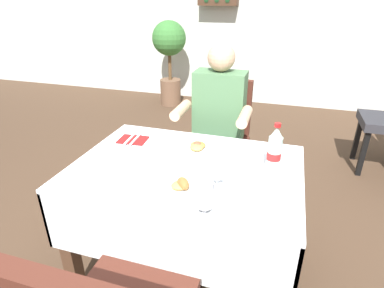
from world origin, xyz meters
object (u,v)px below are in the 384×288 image
beer_glass_middle (205,190)px  napkin_cutlery_set (133,140)px  main_dining_table (187,193)px  beer_glass_left (218,164)px  cola_bottle_primary (275,150)px  chair_far_diner_seat (219,137)px  potted_plant_corner (169,52)px  plate_far_diner (198,148)px  seated_diner_far (217,123)px  plate_near_camera (181,187)px

beer_glass_middle → napkin_cutlery_set: beer_glass_middle is taller
main_dining_table → beer_glass_left: (0.19, -0.12, 0.27)m
beer_glass_left → cola_bottle_primary: (0.24, 0.20, 0.01)m
beer_glass_middle → cola_bottle_primary: bearing=61.7°
chair_far_diner_seat → potted_plant_corner: bearing=119.3°
beer_glass_middle → potted_plant_corner: size_ratio=0.19×
plate_far_diner → napkin_cutlery_set: (-0.42, 0.01, -0.01)m
seated_diner_far → beer_glass_left: 0.85m
plate_near_camera → potted_plant_corner: bearing=111.7°
plate_far_diner → potted_plant_corner: bearing=113.9°
seated_diner_far → main_dining_table: bearing=-90.3°
cola_bottle_primary → seated_diner_far: bearing=124.9°
chair_far_diner_seat → beer_glass_left: size_ratio=4.80×
napkin_cutlery_set → cola_bottle_primary: bearing=-7.7°
cola_bottle_primary → potted_plant_corner: 3.42m
main_dining_table → potted_plant_corner: (-1.26, 3.06, 0.23)m
beer_glass_middle → seated_diner_far: bearing=100.1°
chair_far_diner_seat → seated_diner_far: (0.00, -0.11, 0.16)m
main_dining_table → beer_glass_left: size_ratio=5.84×
main_dining_table → beer_glass_left: bearing=-31.4°
cola_bottle_primary → napkin_cutlery_set: size_ratio=1.32×
plate_near_camera → napkin_cutlery_set: (-0.46, 0.43, -0.01)m
seated_diner_far → cola_bottle_primary: 0.76m
chair_far_diner_seat → napkin_cutlery_set: size_ratio=5.02×
seated_diner_far → plate_far_diner: seated_diner_far is taller
plate_near_camera → beer_glass_left: bearing=36.9°
main_dining_table → seated_diner_far: 0.72m
main_dining_table → beer_glass_left: 0.35m
cola_bottle_primary → beer_glass_left: bearing=-139.9°
plate_near_camera → cola_bottle_primary: size_ratio=0.99×
main_dining_table → napkin_cutlery_set: napkin_cutlery_set is taller
seated_diner_far → beer_glass_left: bearing=-77.2°
main_dining_table → plate_far_diner: (0.01, 0.19, 0.18)m
plate_far_diner → beer_glass_left: 0.37m
potted_plant_corner → napkin_cutlery_set: bearing=-73.5°
main_dining_table → cola_bottle_primary: size_ratio=4.61×
seated_diner_far → cola_bottle_primary: seated_diner_far is taller
seated_diner_far → cola_bottle_primary: (0.43, -0.62, 0.14)m
napkin_cutlery_set → seated_diner_far: bearing=50.3°
seated_diner_far → napkin_cutlery_set: bearing=-129.7°
beer_glass_left → main_dining_table: bearing=148.6°
beer_glass_middle → napkin_cutlery_set: (-0.61, 0.56, -0.11)m
main_dining_table → seated_diner_far: seated_diner_far is taller
napkin_cutlery_set → chair_far_diner_seat: bearing=56.0°
beer_glass_middle → cola_bottle_primary: 0.50m
main_dining_table → beer_glass_middle: (0.19, -0.36, 0.29)m
main_dining_table → chair_far_diner_seat: chair_far_diner_seat is taller
plate_near_camera → napkin_cutlery_set: 0.63m
plate_far_diner → beer_glass_left: bearing=-59.3°
plate_far_diner → napkin_cutlery_set: size_ratio=1.27×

